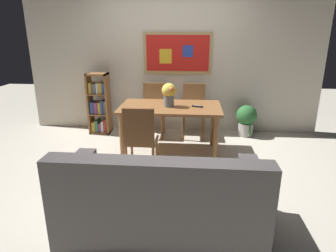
% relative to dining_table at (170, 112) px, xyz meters
% --- Properties ---
extents(ground_plane, '(12.00, 12.00, 0.00)m').
position_rel_dining_table_xyz_m(ground_plane, '(-0.06, -0.49, -0.63)').
color(ground_plane, beige).
extents(wall_back_with_painting, '(5.20, 0.14, 2.60)m').
position_rel_dining_table_xyz_m(wall_back_with_painting, '(-0.06, 1.13, 0.67)').
color(wall_back_with_painting, beige).
rests_on(wall_back_with_painting, ground_plane).
extents(dining_table, '(1.47, 0.87, 0.72)m').
position_rel_dining_table_xyz_m(dining_table, '(0.00, 0.00, 0.00)').
color(dining_table, brown).
rests_on(dining_table, ground_plane).
extents(dining_chair_near_left, '(0.40, 0.41, 0.91)m').
position_rel_dining_table_xyz_m(dining_chair_near_left, '(-0.31, -0.78, -0.09)').
color(dining_chair_near_left, brown).
rests_on(dining_chair_near_left, ground_plane).
extents(dining_chair_far_right, '(0.40, 0.41, 0.91)m').
position_rel_dining_table_xyz_m(dining_chair_far_right, '(0.34, 0.77, -0.09)').
color(dining_chair_far_right, brown).
rests_on(dining_chair_far_right, ground_plane).
extents(dining_chair_far_left, '(0.40, 0.41, 0.91)m').
position_rel_dining_table_xyz_m(dining_chair_far_left, '(-0.35, 0.77, -0.09)').
color(dining_chair_far_left, brown).
rests_on(dining_chair_far_left, ground_plane).
extents(leather_couch, '(1.80, 0.84, 0.84)m').
position_rel_dining_table_xyz_m(leather_couch, '(0.06, -1.90, -0.32)').
color(leather_couch, '#514C4C').
rests_on(leather_couch, ground_plane).
extents(bookshelf, '(0.36, 0.28, 1.08)m').
position_rel_dining_table_xyz_m(bookshelf, '(-1.33, 0.80, -0.13)').
color(bookshelf, brown).
rests_on(bookshelf, ground_plane).
extents(potted_ivy, '(0.36, 0.36, 0.55)m').
position_rel_dining_table_xyz_m(potted_ivy, '(1.26, 0.85, -0.33)').
color(potted_ivy, '#B2ADA3').
rests_on(potted_ivy, ground_plane).
extents(flower_vase, '(0.22, 0.21, 0.34)m').
position_rel_dining_table_xyz_m(flower_vase, '(-0.02, -0.03, 0.29)').
color(flower_vase, slate).
rests_on(flower_vase, dining_table).
extents(tv_remote, '(0.16, 0.09, 0.02)m').
position_rel_dining_table_xyz_m(tv_remote, '(0.39, -0.03, 0.11)').
color(tv_remote, black).
rests_on(tv_remote, dining_table).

